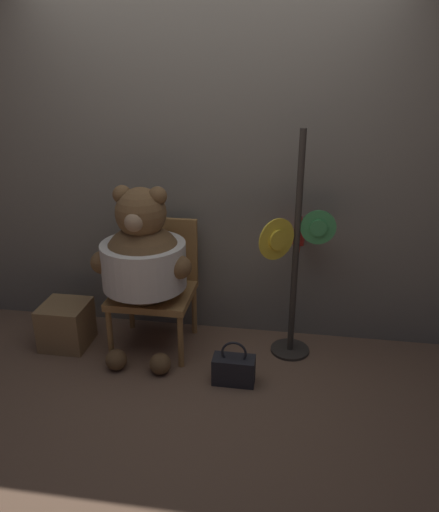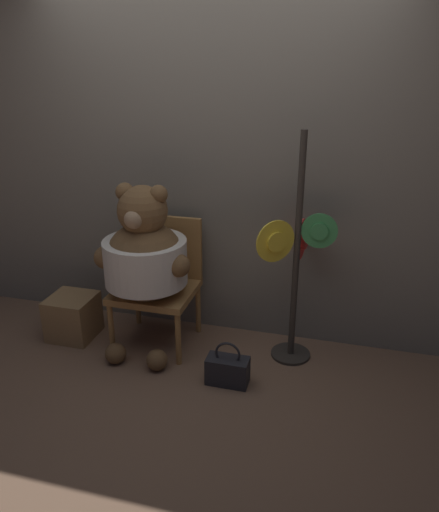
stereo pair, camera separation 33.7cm
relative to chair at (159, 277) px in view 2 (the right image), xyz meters
name	(u,v)px [view 2 (the right image)]	position (x,y,z in m)	size (l,w,h in m)	color
ground_plane	(189,372)	(0.35, -0.39, -0.49)	(14.00, 14.00, 0.00)	brown
wall_back	(216,160)	(0.35, 0.31, 0.83)	(8.00, 0.10, 2.64)	slate
chair	(159,277)	(0.00, 0.00, 0.00)	(0.56, 0.52, 0.92)	#9E703D
teddy_bear	(145,257)	(-0.02, -0.17, 0.23)	(0.69, 0.62, 1.23)	brown
hat_display_rack	(296,262)	(0.99, 0.00, 0.23)	(0.49, 0.48, 1.60)	#332D28
handbag_on_ground	(228,370)	(0.64, -0.44, -0.39)	(0.28, 0.14, 0.31)	#232328
wooden_crate	(73,316)	(-0.65, -0.17, -0.33)	(0.33, 0.33, 0.33)	#937047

